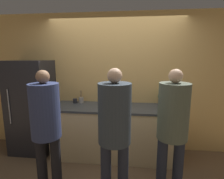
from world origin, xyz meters
TOP-DOWN VIEW (x-y plane):
  - ground_plane at (0.00, 0.00)m, footprint 14.00×14.00m
  - wall_back at (0.00, 0.75)m, footprint 5.20×0.06m
  - counter at (0.00, 0.40)m, footprint 2.18×0.73m
  - refrigerator at (-1.55, 0.42)m, footprint 0.74×0.65m
  - person_left at (-0.75, -0.61)m, footprint 0.36×0.36m
  - person_center at (0.12, -0.68)m, footprint 0.38×0.38m
  - person_right at (0.82, -0.48)m, footprint 0.37×0.37m
  - fruit_bowl at (0.02, 0.53)m, footprint 0.27×0.27m
  - utensil_crock at (-0.64, 0.58)m, footprint 0.09×0.09m
  - bottle_red at (0.03, 0.15)m, footprint 0.07×0.07m
  - cup_black at (-0.75, 0.56)m, footprint 0.08×0.08m
  - potted_plant at (0.86, 0.60)m, footprint 0.13×0.13m

SIDE VIEW (x-z plane):
  - ground_plane at x=0.00m, z-range 0.00..0.00m
  - counter at x=0.00m, z-range 0.00..0.93m
  - refrigerator at x=-1.55m, z-range 0.00..1.73m
  - cup_black at x=-0.75m, z-range 0.93..1.01m
  - fruit_bowl at x=0.02m, z-range 0.91..1.06m
  - person_left at x=-0.75m, z-range 0.17..1.81m
  - utensil_crock at x=-0.64m, z-range 0.87..1.11m
  - person_right at x=0.82m, z-range 0.17..1.83m
  - bottle_red at x=0.03m, z-range 0.91..1.09m
  - person_center at x=0.12m, z-range 0.18..1.85m
  - potted_plant at x=0.86m, z-range 0.94..1.17m
  - wall_back at x=0.00m, z-range 0.00..2.60m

